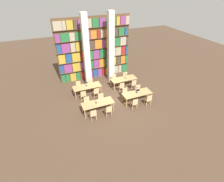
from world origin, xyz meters
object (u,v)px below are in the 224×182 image
(chair_6, at_px, (148,100))
(chair_7, at_px, (139,90))
(laptop, at_px, (137,91))
(chair_14, at_px, (133,84))
(chair_1, at_px, (87,102))
(chair_10, at_px, (96,92))
(pillar_left, at_px, (86,52))
(reading_table_2, at_px, (87,87))
(chair_11, at_px, (91,84))
(reading_table_3, at_px, (124,79))
(desk_lamp_1, at_px, (137,89))
(desk_lamp_3, at_px, (125,75))
(chair_2, at_px, (109,110))
(chair_3, at_px, (101,99))
(chair_12, at_px, (121,87))
(chair_5, at_px, (125,93))
(chair_9, at_px, (79,86))
(chair_0, at_px, (93,114))
(pillar_center, at_px, (111,49))
(chair_13, at_px, (114,79))
(chair_8, at_px, (83,95))
(desk_lamp_2, at_px, (86,83))
(desk_lamp_0, at_px, (96,99))
(reading_table_1, at_px, (137,94))
(reading_table_0, at_px, (98,104))
(chair_15, at_px, (126,77))

(chair_6, distance_m, chair_7, 1.43)
(laptop, bearing_deg, chair_14, -107.46)
(chair_1, bearing_deg, chair_10, -134.66)
(chair_6, height_order, chair_10, same)
(pillar_left, xyz_separation_m, reading_table_2, (-0.55, -1.49, -2.31))
(chair_11, distance_m, reading_table_3, 2.84)
(chair_10, bearing_deg, laptop, -27.30)
(reading_table_2, bearing_deg, chair_6, -39.74)
(desk_lamp_1, bearing_deg, desk_lamp_3, 84.70)
(chair_2, height_order, reading_table_3, chair_2)
(chair_3, xyz_separation_m, chair_14, (3.22, 1.03, 0.00))
(chair_6, relative_size, chair_12, 1.00)
(chair_6, bearing_deg, chair_5, 129.30)
(chair_9, relative_size, reading_table_3, 0.40)
(chair_1, height_order, chair_9, same)
(chair_0, xyz_separation_m, chair_7, (4.27, 1.48, 0.00))
(chair_12, xyz_separation_m, desk_lamp_3, (0.70, 0.71, 0.58))
(pillar_center, relative_size, chair_2, 6.79)
(chair_0, bearing_deg, desk_lamp_3, 39.09)
(chair_6, distance_m, desk_lamp_1, 1.14)
(chair_0, relative_size, chair_7, 1.00)
(chair_14, bearing_deg, chair_0, -150.27)
(chair_6, relative_size, chair_13, 1.00)
(chair_6, xyz_separation_m, chair_9, (-4.29, 3.85, 0.00))
(chair_6, bearing_deg, chair_8, 150.61)
(desk_lamp_2, bearing_deg, chair_14, -11.18)
(chair_3, height_order, chair_6, same)
(desk_lamp_1, bearing_deg, chair_5, 131.21)
(desk_lamp_0, relative_size, reading_table_1, 0.21)
(reading_table_0, relative_size, chair_15, 2.52)
(reading_table_3, bearing_deg, chair_14, -52.32)
(pillar_left, height_order, chair_14, pillar_left)
(reading_table_3, bearing_deg, chair_10, -165.35)
(reading_table_2, bearing_deg, pillar_left, 69.78)
(pillar_left, distance_m, chair_8, 3.52)
(desk_lamp_3, bearing_deg, pillar_left, 152.46)
(desk_lamp_3, bearing_deg, chair_2, -131.59)
(chair_3, height_order, reading_table_3, chair_3)
(chair_12, bearing_deg, pillar_left, 134.39)
(chair_0, bearing_deg, chair_12, 37.53)
(chair_2, height_order, desk_lamp_3, desk_lamp_3)
(desk_lamp_1, bearing_deg, chair_0, -167.76)
(desk_lamp_0, distance_m, reading_table_2, 2.46)
(chair_3, bearing_deg, chair_2, 90.00)
(reading_table_2, bearing_deg, chair_15, 10.65)
(chair_9, bearing_deg, chair_7, 150.61)
(desk_lamp_1, xyz_separation_m, chair_14, (0.62, 1.66, -0.63))
(chair_5, height_order, chair_7, same)
(chair_3, bearing_deg, chair_1, 0.00)
(pillar_center, height_order, laptop, pillar_center)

